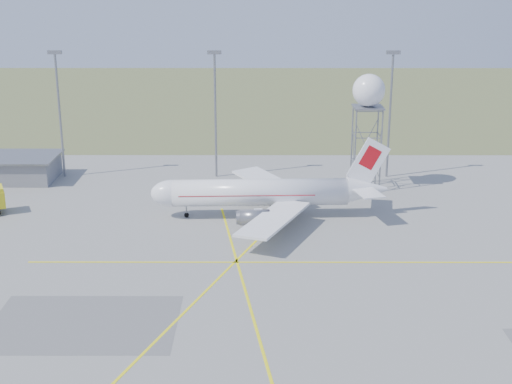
{
  "coord_description": "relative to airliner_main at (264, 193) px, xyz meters",
  "views": [
    {
      "loc": [
        -3.28,
        -46.68,
        32.67
      ],
      "look_at": [
        -3.44,
        40.0,
        5.46
      ],
      "focal_mm": 50.0,
      "sensor_mm": 36.0,
      "label": 1
    }
  ],
  "objects": [
    {
      "name": "grass_strip",
      "position": [
        2.33,
        93.86,
        -3.38
      ],
      "size": [
        400.0,
        120.0,
        0.03
      ],
      "primitive_type": "cube",
      "color": "#5E6C3B",
      "rests_on": "ground"
    },
    {
      "name": "mast_a",
      "position": [
        -32.67,
        19.86,
        8.67
      ],
      "size": [
        2.2,
        0.5,
        20.5
      ],
      "color": "gray",
      "rests_on": "ground"
    },
    {
      "name": "mast_b",
      "position": [
        -7.67,
        19.86,
        8.67
      ],
      "size": [
        2.2,
        0.5,
        20.5
      ],
      "color": "gray",
      "rests_on": "ground"
    },
    {
      "name": "mast_c",
      "position": [
        20.33,
        19.86,
        8.67
      ],
      "size": [
        2.2,
        0.5,
        20.5
      ],
      "color": "gray",
      "rests_on": "ground"
    },
    {
      "name": "airliner_main",
      "position": [
        0.0,
        0.0,
        0.0
      ],
      "size": [
        32.61,
        31.69,
        11.09
      ],
      "rotation": [
        0.0,
        0.0,
        3.18
      ],
      "color": "white",
      "rests_on": "ground"
    },
    {
      "name": "radar_tower",
      "position": [
        15.77,
        13.47,
        6.55
      ],
      "size": [
        4.9,
        4.9,
        17.74
      ],
      "color": "gray",
      "rests_on": "ground"
    }
  ]
}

